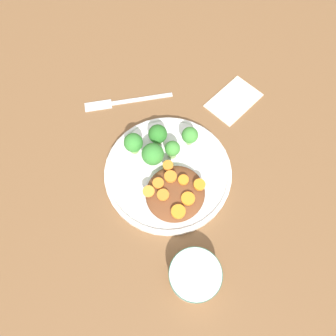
% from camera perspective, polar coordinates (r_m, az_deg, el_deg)
% --- Properties ---
extents(ground_plane, '(4.00, 4.00, 0.00)m').
position_cam_1_polar(ground_plane, '(0.70, 0.00, -1.07)').
color(ground_plane, brown).
extents(plate, '(0.27, 0.27, 0.02)m').
position_cam_1_polar(plate, '(0.69, 0.00, -0.71)').
color(plate, silver).
rests_on(plate, ground_plane).
extents(dip_bowl, '(0.10, 0.10, 0.04)m').
position_cam_1_polar(dip_bowl, '(0.62, 4.71, -18.11)').
color(dip_bowl, white).
rests_on(dip_bowl, ground_plane).
extents(stew_mound, '(0.12, 0.12, 0.02)m').
position_cam_1_polar(stew_mound, '(0.65, 1.28, -4.41)').
color(stew_mound, brown).
rests_on(stew_mound, plate).
extents(broccoli_floret_0, '(0.04, 0.04, 0.05)m').
position_cam_1_polar(broccoli_floret_0, '(0.69, -1.80, 5.87)').
color(broccoli_floret_0, '#7FA85B').
rests_on(broccoli_floret_0, plate).
extents(broccoli_floret_1, '(0.03, 0.03, 0.05)m').
position_cam_1_polar(broccoli_floret_1, '(0.69, 3.91, 5.62)').
color(broccoli_floret_1, '#7FA85B').
rests_on(broccoli_floret_1, plate).
extents(broccoli_floret_2, '(0.03, 0.03, 0.05)m').
position_cam_1_polar(broccoli_floret_2, '(0.68, 0.78, 3.30)').
color(broccoli_floret_2, '#7FA85B').
rests_on(broccoli_floret_2, plate).
extents(broccoli_floret_3, '(0.05, 0.05, 0.06)m').
position_cam_1_polar(broccoli_floret_3, '(0.66, -2.67, 2.39)').
color(broccoli_floret_3, '#7FA85B').
rests_on(broccoli_floret_3, plate).
extents(broccoli_floret_4, '(0.04, 0.04, 0.05)m').
position_cam_1_polar(broccoli_floret_4, '(0.68, -6.21, 4.12)').
color(broccoli_floret_4, '#759E51').
rests_on(broccoli_floret_4, plate).
extents(carrot_slice_0, '(0.03, 0.03, 0.01)m').
position_cam_1_polar(carrot_slice_0, '(0.65, 0.44, -1.49)').
color(carrot_slice_0, orange).
rests_on(carrot_slice_0, stew_mound).
extents(carrot_slice_1, '(0.03, 0.03, 0.01)m').
position_cam_1_polar(carrot_slice_1, '(0.63, 3.50, -5.33)').
color(carrot_slice_1, orange).
rests_on(carrot_slice_1, stew_mound).
extents(carrot_slice_2, '(0.02, 0.02, 0.00)m').
position_cam_1_polar(carrot_slice_2, '(0.64, -3.42, -4.05)').
color(carrot_slice_2, orange).
rests_on(carrot_slice_2, stew_mound).
extents(carrot_slice_3, '(0.02, 0.02, 0.01)m').
position_cam_1_polar(carrot_slice_3, '(0.65, 2.70, -2.07)').
color(carrot_slice_3, orange).
rests_on(carrot_slice_3, stew_mound).
extents(carrot_slice_4, '(0.02, 0.02, 0.01)m').
position_cam_1_polar(carrot_slice_4, '(0.64, 5.42, -3.03)').
color(carrot_slice_4, orange).
rests_on(carrot_slice_4, stew_mound).
extents(carrot_slice_5, '(0.02, 0.02, 0.01)m').
position_cam_1_polar(carrot_slice_5, '(0.63, -0.87, -4.69)').
color(carrot_slice_5, orange).
rests_on(carrot_slice_5, stew_mound).
extents(carrot_slice_6, '(0.02, 0.02, 0.01)m').
position_cam_1_polar(carrot_slice_6, '(0.66, 0.02, 0.56)').
color(carrot_slice_6, orange).
rests_on(carrot_slice_6, stew_mound).
extents(carrot_slice_7, '(0.03, 0.03, 0.01)m').
position_cam_1_polar(carrot_slice_7, '(0.62, 1.80, -7.60)').
color(carrot_slice_7, orange).
rests_on(carrot_slice_7, stew_mound).
extents(carrot_slice_8, '(0.02, 0.02, 0.00)m').
position_cam_1_polar(carrot_slice_8, '(0.64, -1.72, -2.63)').
color(carrot_slice_8, orange).
rests_on(carrot_slice_8, stew_mound).
extents(fork, '(0.16, 0.16, 0.01)m').
position_cam_1_polar(fork, '(0.80, -8.37, 11.30)').
color(fork, silver).
rests_on(fork, ground_plane).
extents(napkin, '(0.14, 0.10, 0.01)m').
position_cam_1_polar(napkin, '(0.81, 11.38, 11.52)').
color(napkin, beige).
rests_on(napkin, ground_plane).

